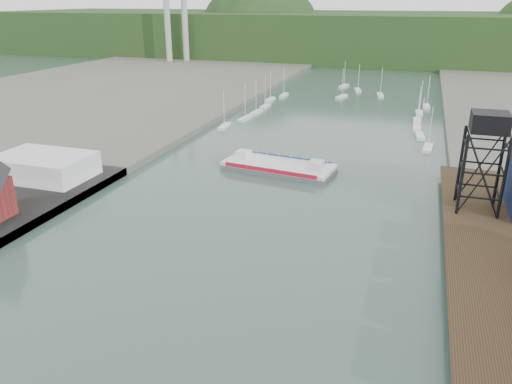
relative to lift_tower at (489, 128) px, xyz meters
The scene contains 7 objects.
east_pier 19.03m from the lift_tower, 81.25° to the right, with size 14.00×70.00×2.45m.
white_shed 80.28m from the lift_tower, behind, with size 18.00×12.00×4.50m, color silver.
lift_tower is the anchor object (origin of this frame).
marina_sailboats 89.04m from the lift_tower, 113.46° to the left, with size 57.71×92.65×0.90m.
smokestacks 224.80m from the lift_tower, 128.94° to the left, with size 11.20×8.20×60.00m.
distant_hills 246.51m from the lift_tower, 99.10° to the left, with size 500.00×120.00×80.00m.
chain_ferry 42.93m from the lift_tower, 158.98° to the left, with size 24.36×12.34×3.36m.
Camera 1 is at (24.30, -24.93, 34.55)m, focal length 35.00 mm.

